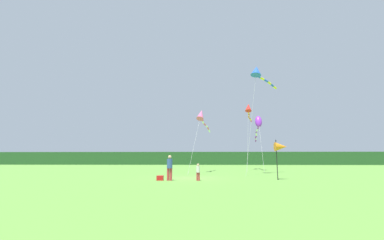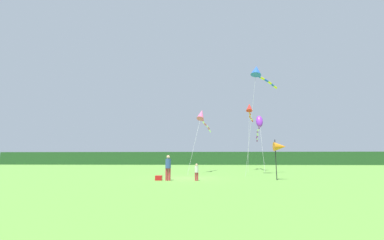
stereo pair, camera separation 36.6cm
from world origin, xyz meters
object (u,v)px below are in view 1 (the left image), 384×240
(banner_flag_pole, at_px, (281,147))
(kite_blue, at_px, (257,72))
(kite_rainbow, at_px, (202,116))
(cooler_box, at_px, (160,178))
(person_child, at_px, (198,171))
(person_adult, at_px, (170,166))
(kite_purple, at_px, (258,124))
(kite_red, at_px, (249,109))

(banner_flag_pole, xyz_separation_m, kite_blue, (-0.12, 5.88, 8.13))
(kite_rainbow, bearing_deg, cooler_box, -106.05)
(person_child, height_order, banner_flag_pole, banner_flag_pole)
(person_adult, height_order, kite_purple, kite_purple)
(person_adult, bearing_deg, kite_purple, 57.05)
(banner_flag_pole, xyz_separation_m, kite_rainbow, (-6.03, 9.90, 4.15))
(person_child, xyz_separation_m, cooler_box, (-2.79, 0.21, -0.51))
(banner_flag_pole, height_order, kite_purple, kite_purple)
(person_adult, height_order, banner_flag_pole, banner_flag_pole)
(person_adult, bearing_deg, kite_rainbow, 77.63)
(kite_purple, bearing_deg, person_child, -117.12)
(person_child, xyz_separation_m, banner_flag_pole, (6.31, 1.00, 1.77))
(kite_purple, bearing_deg, kite_rainbow, -147.96)
(kite_red, relative_size, kite_blue, 0.84)
(person_child, distance_m, kite_red, 20.01)
(person_child, bearing_deg, kite_blue, 47.97)
(person_adult, bearing_deg, kite_blue, 39.32)
(kite_blue, bearing_deg, kite_rainbow, 145.79)
(kite_blue, bearing_deg, banner_flag_pole, -88.86)
(kite_purple, distance_m, kite_blue, 10.07)
(kite_blue, bearing_deg, person_child, -132.03)
(kite_red, bearing_deg, cooler_box, -120.54)
(kite_red, height_order, kite_rainbow, kite_red)
(person_adult, height_order, cooler_box, person_adult)
(kite_purple, distance_m, kite_rainbow, 9.21)
(kite_rainbow, bearing_deg, person_adult, -102.37)
(person_child, distance_m, kite_purple, 18.59)
(person_adult, xyz_separation_m, kite_purple, (10.17, 15.69, 5.25))
(person_adult, bearing_deg, banner_flag_pole, 6.16)
(person_adult, distance_m, kite_purple, 19.42)
(cooler_box, xyz_separation_m, banner_flag_pole, (9.10, 0.79, 2.28))
(person_child, xyz_separation_m, kite_red, (7.07, 16.92, 8.01))
(kite_red, distance_m, kite_blue, 10.26)
(person_child, xyz_separation_m, kite_rainbow, (0.28, 10.89, 5.93))
(kite_red, bearing_deg, kite_rainbow, -138.40)
(banner_flag_pole, height_order, kite_red, kite_red)
(banner_flag_pole, relative_size, kite_rainbow, 0.37)
(banner_flag_pole, bearing_deg, kite_rainbow, 121.35)
(kite_purple, relative_size, kite_red, 1.17)
(cooler_box, height_order, banner_flag_pole, banner_flag_pole)
(kite_purple, relative_size, kite_rainbow, 1.37)
(kite_rainbow, distance_m, kite_blue, 8.18)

